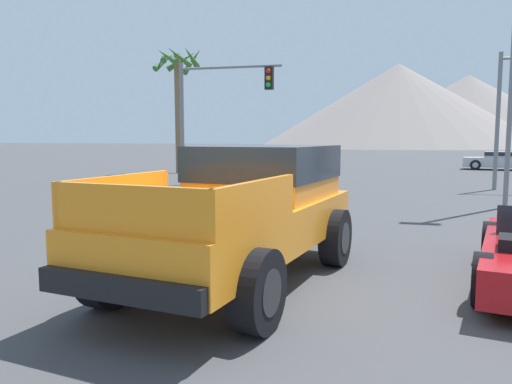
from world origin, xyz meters
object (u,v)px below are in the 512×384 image
object	(u,v)px
parked_car_white	(218,159)
parked_car_tan	(265,163)
palm_tree_tall	(178,78)
traffic_light_main	(221,98)
parked_car_silver	(498,160)
orange_pickup_truck	(249,203)

from	to	relation	value
parked_car_white	parked_car_tan	distance (m)	7.30
parked_car_tan	palm_tree_tall	distance (m)	6.99
traffic_light_main	palm_tree_tall	world-z (taller)	palm_tree_tall
parked_car_white	parked_car_tan	xyz separation A→B (m)	(4.81, -5.49, 0.03)
parked_car_silver	palm_tree_tall	bearing A→B (deg)	124.25
traffic_light_main	parked_car_silver	bearing A→B (deg)	47.25
parked_car_silver	palm_tree_tall	xyz separation A→B (m)	(-18.65, -7.81, 4.83)
palm_tree_tall	parked_car_tan	bearing A→B (deg)	19.01
orange_pickup_truck	parked_car_tan	world-z (taller)	orange_pickup_truck
orange_pickup_truck	parked_car_silver	bearing A→B (deg)	81.90
orange_pickup_truck	parked_car_silver	size ratio (longest dim) A/B	1.27
parked_car_tan	traffic_light_main	bearing A→B (deg)	27.55
orange_pickup_truck	parked_car_silver	xyz separation A→B (m)	(8.87, 27.93, -0.49)
orange_pickup_truck	traffic_light_main	distance (m)	14.22
parked_car_tan	palm_tree_tall	xyz separation A→B (m)	(-4.76, -1.64, 4.85)
parked_car_white	palm_tree_tall	size ratio (longest dim) A/B	0.65
orange_pickup_truck	parked_car_silver	distance (m)	29.31
parked_car_tan	parked_car_silver	distance (m)	15.19
parked_car_tan	parked_car_silver	xyz separation A→B (m)	(13.89, 6.17, 0.02)
parked_car_white	traffic_light_main	world-z (taller)	traffic_light_main
parked_car_silver	traffic_light_main	distance (m)	20.40
parked_car_white	palm_tree_tall	xyz separation A→B (m)	(0.04, -7.13, 4.88)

